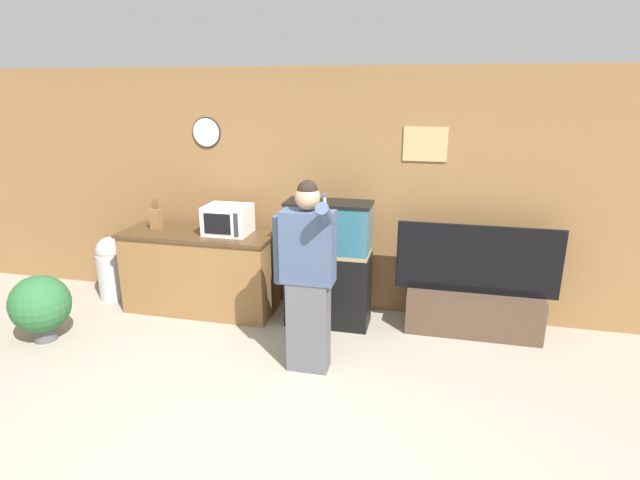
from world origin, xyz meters
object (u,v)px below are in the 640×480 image
object	(u,v)px
person_standing	(307,275)
trash_bin	(112,267)
tv_on_stand	(474,302)
counter_island	(201,271)
potted_plant	(40,305)
microwave	(228,220)
aquarium_on_stand	(328,264)
knife_block	(156,218)

from	to	relation	value
person_standing	trash_bin	xyz separation A→B (m)	(-2.62, 1.00, -0.50)
tv_on_stand	trash_bin	xyz separation A→B (m)	(-4.07, -0.04, 0.04)
counter_island	person_standing	size ratio (longest dim) A/B	0.99
person_standing	trash_bin	world-z (taller)	person_standing
person_standing	trash_bin	distance (m)	2.85
counter_island	potted_plant	size ratio (longest dim) A/B	2.51
person_standing	microwave	bearing A→B (deg)	139.21
aquarium_on_stand	potted_plant	xyz separation A→B (m)	(-2.64, -1.00, -0.28)
knife_block	person_standing	distance (m)	2.19
person_standing	aquarium_on_stand	bearing A→B (deg)	90.77
tv_on_stand	person_standing	xyz separation A→B (m)	(-1.45, -1.04, 0.55)
person_standing	potted_plant	distance (m)	2.70
aquarium_on_stand	potted_plant	size ratio (longest dim) A/B	1.97
aquarium_on_stand	person_standing	world-z (taller)	person_standing
potted_plant	trash_bin	size ratio (longest dim) A/B	0.90
person_standing	potted_plant	size ratio (longest dim) A/B	2.54
potted_plant	person_standing	bearing A→B (deg)	1.91
knife_block	trash_bin	bearing A→B (deg)	177.10
knife_block	person_standing	size ratio (longest dim) A/B	0.20
microwave	person_standing	bearing A→B (deg)	-40.79
counter_island	microwave	distance (m)	0.69
microwave	potted_plant	size ratio (longest dim) A/B	0.70
counter_island	tv_on_stand	world-z (taller)	tv_on_stand
microwave	tv_on_stand	distance (m)	2.67
knife_block	aquarium_on_stand	world-z (taller)	aquarium_on_stand
microwave	tv_on_stand	size ratio (longest dim) A/B	0.30
aquarium_on_stand	tv_on_stand	size ratio (longest dim) A/B	0.83
trash_bin	tv_on_stand	bearing A→B (deg)	0.57
trash_bin	aquarium_on_stand	bearing A→B (deg)	-1.83
tv_on_stand	person_standing	bearing A→B (deg)	-144.49
potted_plant	trash_bin	bearing A→B (deg)	88.41
counter_island	aquarium_on_stand	xyz separation A→B (m)	(1.44, -0.02, 0.20)
aquarium_on_stand	microwave	bearing A→B (deg)	177.48
counter_island	tv_on_stand	bearing A→B (deg)	2.13
aquarium_on_stand	trash_bin	distance (m)	2.63
person_standing	potted_plant	xyz separation A→B (m)	(-2.65, -0.09, -0.51)
microwave	trash_bin	xyz separation A→B (m)	(-1.51, 0.03, -0.67)
counter_island	potted_plant	xyz separation A→B (m)	(-1.20, -1.02, -0.08)
microwave	knife_block	bearing A→B (deg)	179.90
counter_island	aquarium_on_stand	world-z (taller)	aquarium_on_stand
microwave	aquarium_on_stand	bearing A→B (deg)	-2.52
knife_block	microwave	bearing A→B (deg)	-0.10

